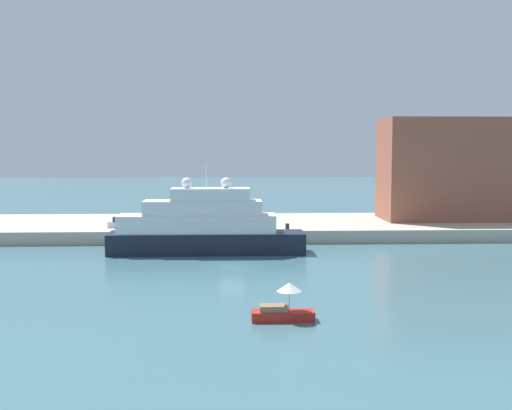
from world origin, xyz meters
The scene contains 8 objects.
ground centered at (0.00, 0.00, 0.00)m, with size 400.00×400.00×0.00m, color #3D6670.
quay_dock centered at (0.00, 27.34, 0.87)m, with size 110.00×22.68×1.74m, color #B7AD99.
large_yacht centered at (-3.34, 9.34, 3.14)m, with size 23.44×4.92×10.67m.
small_motorboat centered at (3.67, -21.33, 1.00)m, with size 4.63×1.83×2.84m.
harbor_building centered at (33.58, 28.87, 9.40)m, with size 21.13×10.15×15.31m, color #93513D.
parked_car centered at (-14.59, 20.86, 2.36)m, with size 4.51×1.77×1.45m.
person_figure centered at (-8.89, 18.06, 2.58)m, with size 0.36×0.36×1.81m.
mooring_bollard centered at (7.51, 17.68, 2.13)m, with size 0.53×0.53×0.78m, color black.
Camera 1 is at (-0.33, -67.99, 12.83)m, focal length 45.48 mm.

